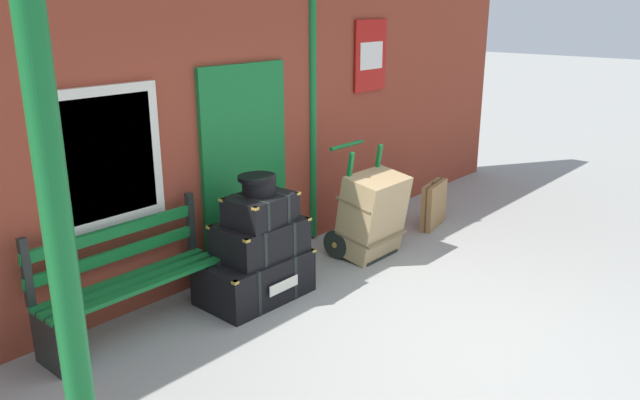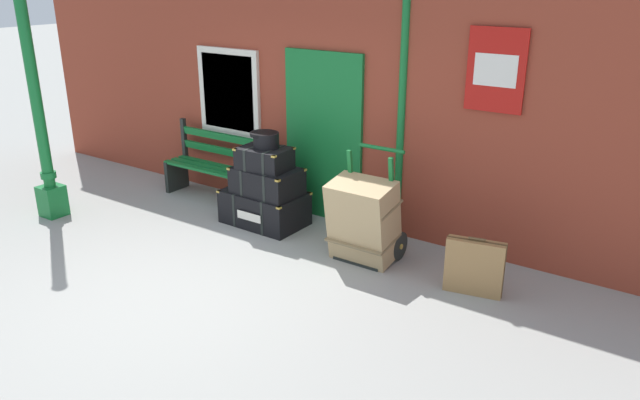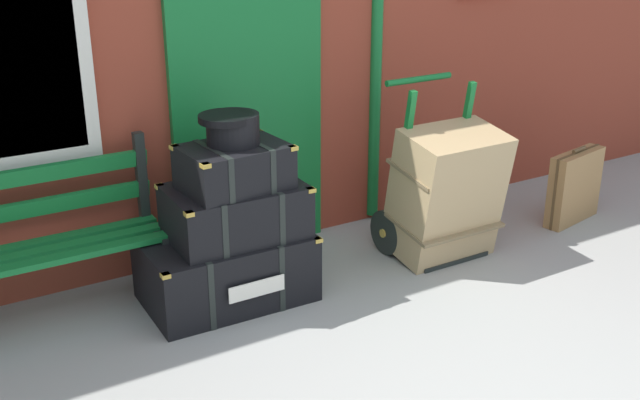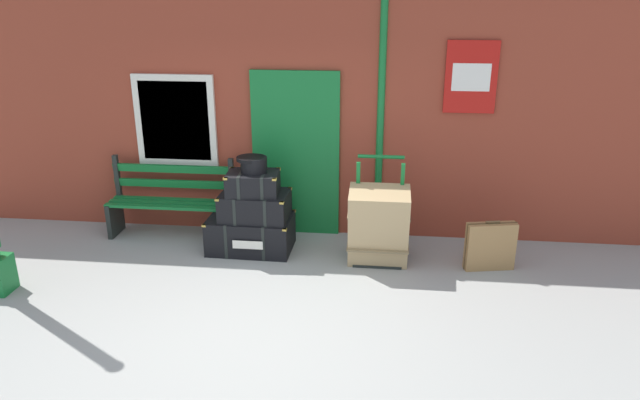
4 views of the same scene
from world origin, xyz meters
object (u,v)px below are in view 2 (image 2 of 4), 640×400
object	(u,v)px
steamer_trunk_base	(265,207)
round_hatbox	(266,139)
porters_trolley	(371,232)
lamp_post	(40,126)
steamer_trunk_middle	(267,181)
steamer_trunk_top	(265,158)
platform_bench	(217,168)
large_brown_trunk	(363,220)
suitcase_brown	(474,267)

from	to	relation	value
steamer_trunk_base	round_hatbox	world-z (taller)	round_hatbox
porters_trolley	lamp_post	bearing A→B (deg)	-161.95
lamp_post	steamer_trunk_middle	xyz separation A→B (m)	(2.50, 1.32, -0.61)
steamer_trunk_base	steamer_trunk_top	xyz separation A→B (m)	(0.06, -0.05, 0.66)
platform_bench	steamer_trunk_middle	size ratio (longest dim) A/B	1.94
steamer_trunk_base	porters_trolley	size ratio (longest dim) A/B	0.85
porters_trolley	steamer_trunk_top	bearing A→B (deg)	-179.96
round_hatbox	large_brown_trunk	distance (m)	1.62
round_hatbox	large_brown_trunk	world-z (taller)	round_hatbox
porters_trolley	round_hatbox	bearing A→B (deg)	179.05
large_brown_trunk	steamer_trunk_middle	bearing A→B (deg)	172.50
lamp_post	steamer_trunk_base	bearing A→B (deg)	28.91
platform_bench	steamer_trunk_top	bearing A→B (deg)	-18.12
porters_trolley	large_brown_trunk	xyz separation A→B (m)	(-0.00, -0.17, 0.20)
steamer_trunk_base	suitcase_brown	xyz separation A→B (m)	(2.81, -0.23, 0.07)
porters_trolley	large_brown_trunk	bearing A→B (deg)	-90.00
platform_bench	large_brown_trunk	distance (m)	2.70
steamer_trunk_top	large_brown_trunk	world-z (taller)	steamer_trunk_top
steamer_trunk_top	suitcase_brown	distance (m)	2.82
steamer_trunk_middle	suitcase_brown	bearing A→B (deg)	-4.34
steamer_trunk_top	porters_trolley	distance (m)	1.60
lamp_post	suitcase_brown	world-z (taller)	lamp_post
steamer_trunk_base	suitcase_brown	size ratio (longest dim) A/B	1.72
platform_bench	suitcase_brown	distance (m)	3.95
lamp_post	porters_trolley	size ratio (longest dim) A/B	2.57
steamer_trunk_base	large_brown_trunk	distance (m)	1.59
steamer_trunk_base	steamer_trunk_top	size ratio (longest dim) A/B	1.61
steamer_trunk_middle	round_hatbox	world-z (taller)	round_hatbox
steamer_trunk_base	suitcase_brown	distance (m)	2.83
steamer_trunk_base	porters_trolley	world-z (taller)	porters_trolley
steamer_trunk_top	large_brown_trunk	xyz separation A→B (m)	(1.49, -0.17, -0.40)
lamp_post	steamer_trunk_middle	bearing A→B (deg)	27.85
steamer_trunk_top	steamer_trunk_middle	bearing A→B (deg)	73.51
lamp_post	large_brown_trunk	size ratio (longest dim) A/B	3.31
steamer_trunk_middle	round_hatbox	bearing A→B (deg)	140.58
steamer_trunk_top	round_hatbox	size ratio (longest dim) A/B	1.79
round_hatbox	porters_trolley	xyz separation A→B (m)	(1.48, -0.02, -0.83)
porters_trolley	steamer_trunk_middle	bearing A→B (deg)	179.09
platform_bench	porters_trolley	distance (m)	2.68
steamer_trunk_middle	round_hatbox	size ratio (longest dim) A/B	2.32
steamer_trunk_top	steamer_trunk_base	bearing A→B (deg)	143.79
steamer_trunk_base	steamer_trunk_middle	world-z (taller)	steamer_trunk_middle
porters_trolley	suitcase_brown	world-z (taller)	porters_trolley
lamp_post	platform_bench	world-z (taller)	lamp_post
platform_bench	round_hatbox	size ratio (longest dim) A/B	4.51
steamer_trunk_base	large_brown_trunk	size ratio (longest dim) A/B	1.09
platform_bench	porters_trolley	world-z (taller)	porters_trolley
lamp_post	platform_bench	xyz separation A→B (m)	(1.33, 1.67, -0.75)
round_hatbox	steamer_trunk_base	bearing A→B (deg)	163.62
lamp_post	large_brown_trunk	bearing A→B (deg)	15.79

